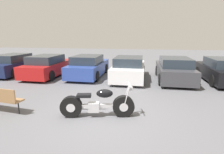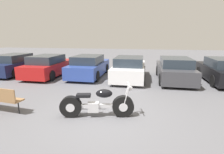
{
  "view_description": "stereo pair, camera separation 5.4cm",
  "coord_description": "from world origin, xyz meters",
  "views": [
    {
      "loc": [
        1.22,
        -5.18,
        2.53
      ],
      "look_at": [
        -0.05,
        1.84,
        0.85
      ],
      "focal_mm": 28.0,
      "sensor_mm": 36.0,
      "label": 1
    },
    {
      "loc": [
        1.27,
        -5.18,
        2.53
      ],
      "look_at": [
        -0.05,
        1.84,
        0.85
      ],
      "focal_mm": 28.0,
      "sensor_mm": 36.0,
      "label": 2
    }
  ],
  "objects": [
    {
      "name": "parked_car_red",
      "position": [
        -4.79,
        4.99,
        0.63
      ],
      "size": [
        1.86,
        4.06,
        1.35
      ],
      "color": "red",
      "rests_on": "ground_plane"
    },
    {
      "name": "parked_car_black",
      "position": [
        5.58,
        5.36,
        0.63
      ],
      "size": [
        1.86,
        4.06,
        1.35
      ],
      "color": "black",
      "rests_on": "ground_plane"
    },
    {
      "name": "parked_car_blue",
      "position": [
        -2.2,
        5.36,
        0.63
      ],
      "size": [
        1.86,
        4.06,
        1.35
      ],
      "color": "#2D479E",
      "rests_on": "ground_plane"
    },
    {
      "name": "parked_car_navy",
      "position": [
        -7.39,
        5.24,
        0.63
      ],
      "size": [
        1.86,
        4.06,
        1.35
      ],
      "color": "#19234C",
      "rests_on": "ground_plane"
    },
    {
      "name": "motorcycle",
      "position": [
        -0.18,
        -0.17,
        0.43
      ],
      "size": [
        2.34,
        0.85,
        1.07
      ],
      "color": "black",
      "rests_on": "ground_plane"
    },
    {
      "name": "ground_plane",
      "position": [
        0.0,
        0.0,
        0.0
      ],
      "size": [
        60.0,
        60.0,
        0.0
      ],
      "primitive_type": "plane",
      "color": "slate"
    },
    {
      "name": "parked_car_dark_grey",
      "position": [
        2.99,
        5.19,
        0.63
      ],
      "size": [
        1.86,
        4.06,
        1.35
      ],
      "color": "#3D3D42",
      "rests_on": "ground_plane"
    },
    {
      "name": "parked_car_white",
      "position": [
        0.4,
        5.09,
        0.63
      ],
      "size": [
        1.86,
        4.06,
        1.35
      ],
      "color": "white",
      "rests_on": "ground_plane"
    }
  ]
}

